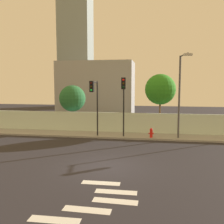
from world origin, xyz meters
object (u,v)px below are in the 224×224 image
Objects in this scene: traffic_light_center at (94,96)px; street_lamp_curbside at (181,89)px; traffic_light_left at (124,94)px; roadside_tree_midleft at (160,89)px; fire_hydrant at (151,132)px; roadside_tree_leftmost at (72,98)px.

traffic_light_center is 0.70× the size of street_lamp_curbside.
traffic_light_center is (-2.47, 0.23, -0.19)m from traffic_light_left.
traffic_light_left is 0.74× the size of street_lamp_curbside.
traffic_light_left is 2.49m from traffic_light_center.
roadside_tree_midleft reaches higher than traffic_light_left.
fire_hydrant is (4.72, 0.53, -3.00)m from traffic_light_center.
traffic_light_center is at bearing -144.46° from roadside_tree_midleft.
traffic_light_center is 5.62m from fire_hydrant.
traffic_light_center is 5.08m from roadside_tree_leftmost.
fire_hydrant is (2.25, 0.76, -3.19)m from traffic_light_left.
traffic_light_left is 0.89× the size of roadside_tree_midleft.
street_lamp_curbside reaches higher than roadside_tree_midleft.
street_lamp_curbside is 10.81m from roadside_tree_leftmost.
street_lamp_curbside is 4.26m from fire_hydrant.
street_lamp_curbside is 1.50× the size of roadside_tree_leftmost.
roadside_tree_leftmost is 0.81× the size of roadside_tree_midleft.
fire_hydrant is at bearing 6.36° from traffic_light_center.
street_lamp_curbside is at bearing -1.42° from fire_hydrant.
traffic_light_center is 0.85× the size of roadside_tree_midleft.
traffic_light_center is at bearing -173.64° from fire_hydrant.
roadside_tree_leftmost is (-3.22, 3.91, -0.43)m from traffic_light_center.
traffic_light_left is at bearing -161.33° from fire_hydrant.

